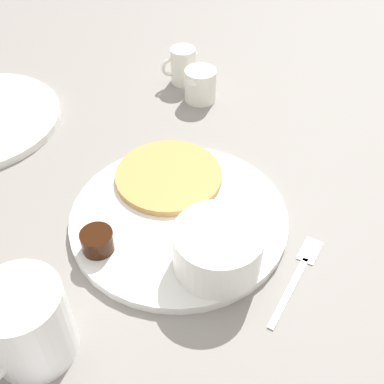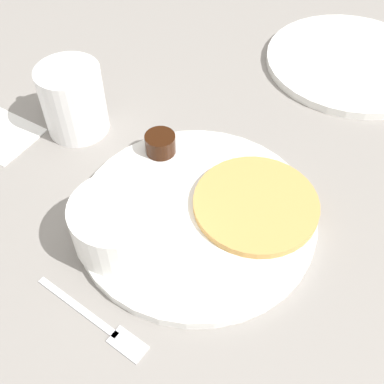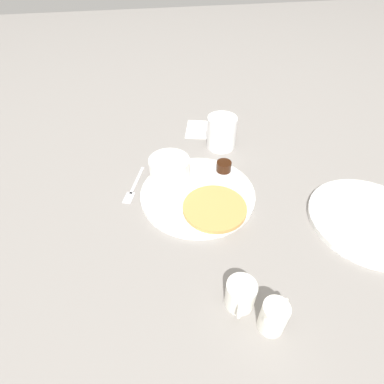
{
  "view_description": "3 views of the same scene",
  "coord_description": "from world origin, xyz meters",
  "px_view_note": "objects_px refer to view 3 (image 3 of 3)",
  "views": [
    {
      "loc": [
        -0.4,
        -0.08,
        0.45
      ],
      "look_at": [
        0.01,
        -0.02,
        0.05
      ],
      "focal_mm": 45.0,
      "sensor_mm": 36.0,
      "label": 1
    },
    {
      "loc": [
        0.09,
        -0.33,
        0.44
      ],
      "look_at": [
        -0.0,
        -0.0,
        0.05
      ],
      "focal_mm": 45.0,
      "sensor_mm": 36.0,
      "label": 2
    },
    {
      "loc": [
        0.51,
        -0.11,
        0.49
      ],
      "look_at": [
        0.02,
        -0.02,
        0.03
      ],
      "focal_mm": 28.0,
      "sensor_mm": 36.0,
      "label": 3
    }
  ],
  "objects_px": {
    "coffee_mug": "(222,132)",
    "creamer_pitcher_near": "(240,294)",
    "plate": "(198,194)",
    "bowl": "(170,168)",
    "creamer_pitcher_far": "(274,316)",
    "fork": "(133,188)"
  },
  "relations": [
    {
      "from": "coffee_mug",
      "to": "creamer_pitcher_near",
      "type": "xyz_separation_m",
      "value": [
        0.47,
        -0.09,
        -0.02
      ]
    },
    {
      "from": "plate",
      "to": "bowl",
      "type": "xyz_separation_m",
      "value": [
        -0.07,
        -0.06,
        0.03
      ]
    },
    {
      "from": "creamer_pitcher_far",
      "to": "plate",
      "type": "bearing_deg",
      "value": -170.5
    },
    {
      "from": "bowl",
      "to": "fork",
      "type": "xyz_separation_m",
      "value": [
        0.01,
        -0.09,
        -0.04
      ]
    },
    {
      "from": "plate",
      "to": "coffee_mug",
      "type": "xyz_separation_m",
      "value": [
        -0.2,
        0.11,
        0.04
      ]
    },
    {
      "from": "bowl",
      "to": "fork",
      "type": "relative_size",
      "value": 0.74
    },
    {
      "from": "coffee_mug",
      "to": "bowl",
      "type": "bearing_deg",
      "value": -52.33
    },
    {
      "from": "plate",
      "to": "creamer_pitcher_near",
      "type": "xyz_separation_m",
      "value": [
        0.28,
        0.02,
        0.02
      ]
    },
    {
      "from": "bowl",
      "to": "coffee_mug",
      "type": "xyz_separation_m",
      "value": [
        -0.13,
        0.17,
        0.01
      ]
    },
    {
      "from": "plate",
      "to": "coffee_mug",
      "type": "distance_m",
      "value": 0.23
    },
    {
      "from": "creamer_pitcher_far",
      "to": "fork",
      "type": "relative_size",
      "value": 0.48
    },
    {
      "from": "bowl",
      "to": "fork",
      "type": "height_order",
      "value": "bowl"
    },
    {
      "from": "plate",
      "to": "creamer_pitcher_far",
      "type": "distance_m",
      "value": 0.33
    },
    {
      "from": "coffee_mug",
      "to": "creamer_pitcher_far",
      "type": "relative_size",
      "value": 1.72
    },
    {
      "from": "creamer_pitcher_near",
      "to": "fork",
      "type": "xyz_separation_m",
      "value": [
        -0.33,
        -0.17,
        -0.03
      ]
    },
    {
      "from": "bowl",
      "to": "creamer_pitcher_far",
      "type": "height_order",
      "value": "bowl"
    },
    {
      "from": "plate",
      "to": "creamer_pitcher_near",
      "type": "relative_size",
      "value": 3.8
    },
    {
      "from": "creamer_pitcher_far",
      "to": "coffee_mug",
      "type": "bearing_deg",
      "value": 174.07
    },
    {
      "from": "bowl",
      "to": "plate",
      "type": "bearing_deg",
      "value": 39.88
    },
    {
      "from": "bowl",
      "to": "coffee_mug",
      "type": "bearing_deg",
      "value": 127.67
    },
    {
      "from": "coffee_mug",
      "to": "fork",
      "type": "relative_size",
      "value": 0.83
    },
    {
      "from": "coffee_mug",
      "to": "fork",
      "type": "height_order",
      "value": "coffee_mug"
    }
  ]
}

